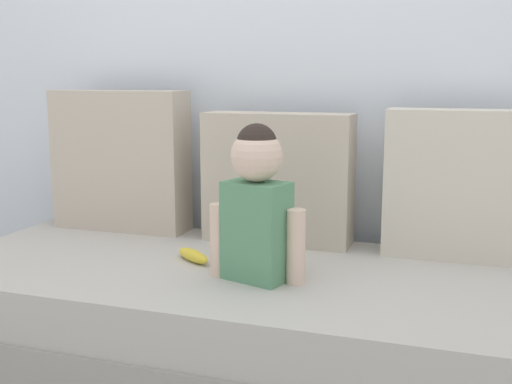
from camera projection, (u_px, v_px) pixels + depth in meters
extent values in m
cube|color=silver|center=(296.00, 20.00, 2.41)|extent=(5.31, 0.10, 2.48)
cube|color=#9C978F|center=(246.00, 352.00, 2.07)|extent=(2.11, 0.90, 0.26)
cube|color=#B7B2A8|center=(246.00, 292.00, 2.03)|extent=(2.05, 0.87, 0.16)
cube|color=#C1B29E|center=(121.00, 161.00, 2.50)|extent=(0.55, 0.16, 0.55)
cube|color=#C1B29E|center=(278.00, 178.00, 2.30)|extent=(0.55, 0.16, 0.48)
cube|color=beige|center=(466.00, 185.00, 2.09)|extent=(0.53, 0.16, 0.50)
cube|color=#568E66|center=(257.00, 231.00, 1.88)|extent=(0.21, 0.17, 0.30)
sphere|color=beige|center=(257.00, 156.00, 1.83)|extent=(0.15, 0.15, 0.15)
sphere|color=#2D231E|center=(257.00, 144.00, 1.83)|extent=(0.12, 0.12, 0.12)
cylinder|color=beige|center=(219.00, 240.00, 1.92)|extent=(0.06, 0.06, 0.22)
cylinder|color=beige|center=(296.00, 247.00, 1.84)|extent=(0.06, 0.06, 0.22)
ellipsoid|color=yellow|center=(193.00, 256.00, 2.08)|extent=(0.17, 0.13, 0.04)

